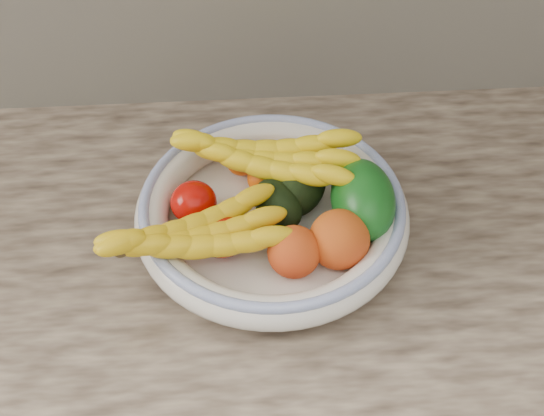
{
  "coord_description": "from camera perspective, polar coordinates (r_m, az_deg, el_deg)",
  "views": [
    {
      "loc": [
        -0.05,
        0.94,
        1.74
      ],
      "look_at": [
        0.0,
        1.66,
        0.96
      ],
      "focal_mm": 50.0,
      "sensor_mm": 36.0,
      "label": 1
    }
  ],
  "objects": [
    {
      "name": "peach_front",
      "position": [
        1.01,
        1.67,
        -3.32
      ],
      "size": [
        0.09,
        0.09,
        0.07
      ],
      "primitive_type": "ellipsoid",
      "rotation": [
        0.0,
        0.0,
        -0.32
      ],
      "color": "orange",
      "rests_on": "fruit_bowl"
    },
    {
      "name": "clementine_extra",
      "position": [
        1.12,
        -0.01,
        2.2
      ],
      "size": [
        0.05,
        0.05,
        0.04
      ],
      "primitive_type": "ellipsoid",
      "color": "#F26005",
      "rests_on": "fruit_bowl"
    },
    {
      "name": "green_mango",
      "position": [
        1.06,
        6.84,
        0.62
      ],
      "size": [
        0.12,
        0.14,
        0.12
      ],
      "primitive_type": "ellipsoid",
      "rotation": [
        0.0,
        0.31,
        0.07
      ],
      "color": "#0E4C12",
      "rests_on": "fruit_bowl"
    },
    {
      "name": "fruit_bowl",
      "position": [
        1.08,
        0.0,
        -0.41
      ],
      "size": [
        0.39,
        0.39,
        0.08
      ],
      "color": "silver",
      "rests_on": "kitchen_counter"
    },
    {
      "name": "peach_right",
      "position": [
        1.02,
        5.08,
        -2.38
      ],
      "size": [
        0.1,
        0.1,
        0.08
      ],
      "primitive_type": "ellipsoid",
      "rotation": [
        0.0,
        0.0,
        0.26
      ],
      "color": "orange",
      "rests_on": "fruit_bowl"
    },
    {
      "name": "tomato_near_left",
      "position": [
        1.03,
        -3.8,
        -2.04
      ],
      "size": [
        0.09,
        0.09,
        0.06
      ],
      "primitive_type": "ellipsoid",
      "rotation": [
        0.0,
        0.0,
        0.39
      ],
      "color": "#9F1105",
      "rests_on": "fruit_bowl"
    },
    {
      "name": "tomato_left",
      "position": [
        1.08,
        -5.92,
        0.42
      ],
      "size": [
        0.08,
        0.08,
        0.06
      ],
      "primitive_type": "ellipsoid",
      "rotation": [
        0.0,
        0.0,
        -0.3
      ],
      "color": "#B40A03",
      "rests_on": "fruit_bowl"
    },
    {
      "name": "clementine_back_left",
      "position": [
        1.14,
        -2.27,
        3.6
      ],
      "size": [
        0.06,
        0.06,
        0.05
      ],
      "primitive_type": "ellipsoid",
      "rotation": [
        0.0,
        0.0,
        0.21
      ],
      "color": "#DC5404",
      "rests_on": "fruit_bowl"
    },
    {
      "name": "clementine_back_mid",
      "position": [
        1.12,
        -0.64,
        2.2
      ],
      "size": [
        0.05,
        0.05,
        0.04
      ],
      "primitive_type": "ellipsoid",
      "rotation": [
        0.0,
        0.0,
        0.13
      ],
      "color": "#EF5A05",
      "rests_on": "fruit_bowl"
    },
    {
      "name": "banana_bunch_back",
      "position": [
        1.09,
        -0.58,
        3.56
      ],
      "size": [
        0.3,
        0.17,
        0.08
      ],
      "primitive_type": null,
      "rotation": [
        0.0,
        0.0,
        -0.22
      ],
      "color": "yellow",
      "rests_on": "fruit_bowl"
    },
    {
      "name": "clementine_back_right",
      "position": [
        1.15,
        0.76,
        3.75
      ],
      "size": [
        0.06,
        0.06,
        0.04
      ],
      "primitive_type": "ellipsoid",
      "rotation": [
        0.0,
        0.0,
        -0.25
      ],
      "color": "orange",
      "rests_on": "fruit_bowl"
    },
    {
      "name": "avocado_right",
      "position": [
        1.09,
        2.08,
        1.63
      ],
      "size": [
        0.11,
        0.13,
        0.07
      ],
      "primitive_type": "ellipsoid",
      "rotation": [
        0.0,
        0.0,
        -0.46
      ],
      "color": "black",
      "rests_on": "fruit_bowl"
    },
    {
      "name": "banana_bunch_front",
      "position": [
        1.01,
        -5.86,
        -2.33
      ],
      "size": [
        0.29,
        0.18,
        0.08
      ],
      "primitive_type": null,
      "rotation": [
        0.0,
        0.0,
        0.27
      ],
      "color": "yellow",
      "rests_on": "fruit_bowl"
    },
    {
      "name": "avocado_center",
      "position": [
        1.07,
        0.44,
        0.28
      ],
      "size": [
        0.09,
        0.11,
        0.06
      ],
      "primitive_type": "ellipsoid",
      "rotation": [
        0.0,
        0.0,
        0.43
      ],
      "color": "black",
      "rests_on": "fruit_bowl"
    },
    {
      "name": "kitchen_counter",
      "position": [
        1.48,
        -0.06,
        -12.36
      ],
      "size": [
        2.44,
        0.66,
        1.4
      ],
      "color": "brown",
      "rests_on": "ground"
    }
  ]
}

